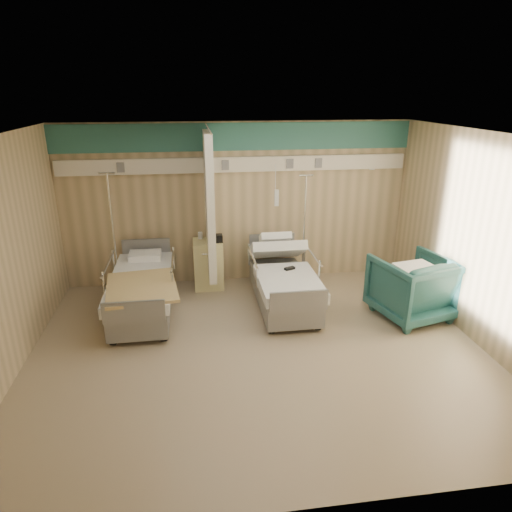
# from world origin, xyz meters

# --- Properties ---
(ground) EXTENTS (6.00, 5.00, 0.00)m
(ground) POSITION_xyz_m (0.00, 0.00, 0.00)
(ground) COLOR gray
(ground) RESTS_ON ground
(room_walls) EXTENTS (6.04, 5.04, 2.82)m
(room_walls) POSITION_xyz_m (-0.03, 0.25, 1.86)
(room_walls) COLOR tan
(room_walls) RESTS_ON ground
(bed_right) EXTENTS (1.00, 2.16, 0.63)m
(bed_right) POSITION_xyz_m (0.60, 1.30, 0.32)
(bed_right) COLOR white
(bed_right) RESTS_ON ground
(bed_left) EXTENTS (1.00, 2.16, 0.63)m
(bed_left) POSITION_xyz_m (-1.60, 1.30, 0.32)
(bed_left) COLOR white
(bed_left) RESTS_ON ground
(bedside_cabinet) EXTENTS (0.50, 0.48, 0.85)m
(bedside_cabinet) POSITION_xyz_m (-0.55, 2.20, 0.42)
(bedside_cabinet) COLOR beige
(bedside_cabinet) RESTS_ON ground
(visitor_armchair) EXTENTS (1.26, 1.28, 0.96)m
(visitor_armchair) POSITION_xyz_m (2.45, 0.64, 0.48)
(visitor_armchair) COLOR #205150
(visitor_armchair) RESTS_ON ground
(waffle_blanket) EXTENTS (0.63, 0.58, 0.06)m
(waffle_blanket) POSITION_xyz_m (2.45, 0.59, 0.99)
(waffle_blanket) COLOR silver
(waffle_blanket) RESTS_ON visitor_armchair
(iv_stand_right) EXTENTS (0.35, 0.35, 1.97)m
(iv_stand_right) POSITION_xyz_m (1.10, 2.04, 0.40)
(iv_stand_right) COLOR silver
(iv_stand_right) RESTS_ON ground
(iv_stand_left) EXTENTS (0.37, 0.37, 2.08)m
(iv_stand_left) POSITION_xyz_m (-2.08, 2.13, 0.43)
(iv_stand_left) COLOR silver
(iv_stand_left) RESTS_ON ground
(call_remote) EXTENTS (0.18, 0.13, 0.04)m
(call_remote) POSITION_xyz_m (0.69, 1.25, 0.65)
(call_remote) COLOR black
(call_remote) RESTS_ON bed_right
(tan_blanket) EXTENTS (1.10, 1.31, 0.04)m
(tan_blanket) POSITION_xyz_m (-1.55, 0.84, 0.65)
(tan_blanket) COLOR tan
(tan_blanket) RESTS_ON bed_left
(toiletry_bag) EXTENTS (0.24, 0.16, 0.13)m
(toiletry_bag) POSITION_xyz_m (-0.42, 2.11, 0.92)
(toiletry_bag) COLOR black
(toiletry_bag) RESTS_ON bedside_cabinet
(white_cup) EXTENTS (0.09, 0.09, 0.12)m
(white_cup) POSITION_xyz_m (-0.67, 2.34, 0.91)
(white_cup) COLOR white
(white_cup) RESTS_ON bedside_cabinet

